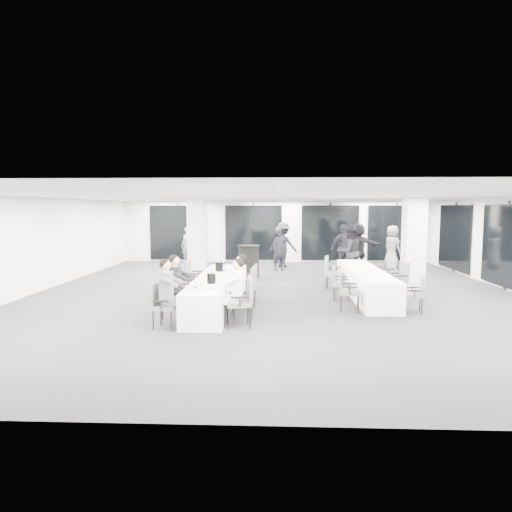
% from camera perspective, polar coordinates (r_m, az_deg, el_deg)
% --- Properties ---
extents(room, '(14.04, 16.04, 2.84)m').
position_cam_1_polar(room, '(14.15, 6.00, 1.57)').
color(room, '#232429').
rests_on(room, ground).
extents(column_left, '(0.60, 0.60, 2.80)m').
position_cam_1_polar(column_left, '(16.44, -7.40, 2.21)').
color(column_left, silver).
rests_on(column_left, floor).
extents(column_right, '(0.60, 0.60, 2.80)m').
position_cam_1_polar(column_right, '(14.62, 19.11, 1.46)').
color(column_right, silver).
rests_on(column_right, floor).
extents(banquet_table_main, '(0.90, 5.00, 0.75)m').
position_cam_1_polar(banquet_table_main, '(11.61, -5.10, -4.43)').
color(banquet_table_main, white).
rests_on(banquet_table_main, floor).
extents(banquet_table_side, '(0.90, 5.00, 0.75)m').
position_cam_1_polar(banquet_table_side, '(13.27, 13.46, -3.26)').
color(banquet_table_side, white).
rests_on(banquet_table_side, floor).
extents(cocktail_table, '(0.84, 0.84, 1.16)m').
position_cam_1_polar(cocktail_table, '(16.28, -0.92, -0.65)').
color(cocktail_table, black).
rests_on(cocktail_table, floor).
extents(chair_main_left_near, '(0.54, 0.58, 0.93)m').
position_cam_1_polar(chair_main_left_near, '(9.68, -11.68, -5.69)').
color(chair_main_left_near, '#575A5F').
rests_on(chair_main_left_near, floor).
extents(chair_main_left_second, '(0.60, 0.63, 0.98)m').
position_cam_1_polar(chair_main_left_second, '(10.51, -10.53, -4.58)').
color(chair_main_left_second, '#575A5F').
rests_on(chair_main_left_second, floor).
extents(chair_main_left_mid, '(0.60, 0.63, 1.00)m').
position_cam_1_polar(chair_main_left_mid, '(11.48, -9.42, -3.62)').
color(chair_main_left_mid, '#575A5F').
rests_on(chair_main_left_mid, floor).
extents(chair_main_left_fourth, '(0.55, 0.59, 0.95)m').
position_cam_1_polar(chair_main_left_fourth, '(12.39, -8.52, -3.03)').
color(chair_main_left_fourth, '#575A5F').
rests_on(chair_main_left_fourth, floor).
extents(chair_main_left_far, '(0.54, 0.59, 0.98)m').
position_cam_1_polar(chair_main_left_far, '(13.18, -7.86, -2.41)').
color(chair_main_left_far, '#575A5F').
rests_on(chair_main_left_far, floor).
extents(chair_main_right_near, '(0.59, 0.63, 1.02)m').
position_cam_1_polar(chair_main_right_near, '(9.59, -1.65, -5.38)').
color(chair_main_right_near, '#575A5F').
rests_on(chair_main_right_near, floor).
extents(chair_main_right_second, '(0.56, 0.59, 0.93)m').
position_cam_1_polar(chair_main_right_second, '(10.44, -1.36, -4.73)').
color(chair_main_right_second, '#575A5F').
rests_on(chair_main_right_second, floor).
extents(chair_main_right_mid, '(0.59, 0.63, 1.02)m').
position_cam_1_polar(chair_main_right_mid, '(11.21, -1.05, -3.71)').
color(chair_main_right_mid, '#575A5F').
rests_on(chair_main_right_mid, floor).
extents(chair_main_right_fourth, '(0.53, 0.57, 0.93)m').
position_cam_1_polar(chair_main_right_fourth, '(12.06, -0.84, -3.27)').
color(chair_main_right_fourth, '#575A5F').
rests_on(chair_main_right_fourth, floor).
extents(chair_main_right_far, '(0.46, 0.50, 0.86)m').
position_cam_1_polar(chair_main_right_far, '(13.20, -0.58, -2.65)').
color(chair_main_right_far, '#575A5F').
rests_on(chair_main_right_far, floor).
extents(chair_side_left_near, '(0.55, 0.59, 0.96)m').
position_cam_1_polar(chair_side_left_near, '(11.19, 11.21, -4.02)').
color(chair_side_left_near, '#575A5F').
rests_on(chair_side_left_near, floor).
extents(chair_side_left_mid, '(0.50, 0.55, 0.91)m').
position_cam_1_polar(chair_side_left_mid, '(12.50, 10.29, -3.08)').
color(chair_side_left_mid, '#575A5F').
rests_on(chair_side_left_mid, floor).
extents(chair_side_left_far, '(0.62, 0.65, 1.03)m').
position_cam_1_polar(chair_side_left_far, '(14.01, 9.40, -1.82)').
color(chair_side_left_far, '#575A5F').
rests_on(chair_side_left_far, floor).
extents(chair_side_right_near, '(0.50, 0.53, 0.86)m').
position_cam_1_polar(chair_side_right_near, '(11.52, 19.44, -4.25)').
color(chair_side_right_near, '#575A5F').
rests_on(chair_side_right_near, floor).
extents(chair_side_right_mid, '(0.56, 0.61, 1.04)m').
position_cam_1_polar(chair_side_right_mid, '(13.00, 17.50, -2.60)').
color(chair_side_right_mid, '#575A5F').
rests_on(chair_side_right_mid, floor).
extents(chair_side_right_far, '(0.62, 0.65, 1.03)m').
position_cam_1_polar(chair_side_right_far, '(14.37, 16.01, -1.78)').
color(chair_side_right_far, '#575A5F').
rests_on(chair_side_right_far, floor).
extents(seated_guest_a, '(0.50, 0.38, 1.44)m').
position_cam_1_polar(seated_guest_a, '(9.58, -10.78, -4.09)').
color(seated_guest_a, '#575A5F').
rests_on(seated_guest_a, floor).
extents(seated_guest_b, '(0.50, 0.38, 1.44)m').
position_cam_1_polar(seated_guest_b, '(10.41, -9.69, -3.25)').
color(seated_guest_b, black).
rests_on(seated_guest_b, floor).
extents(seated_guest_c, '(0.50, 0.38, 1.44)m').
position_cam_1_polar(seated_guest_c, '(9.54, -2.68, -4.02)').
color(seated_guest_c, white).
rests_on(seated_guest_c, floor).
extents(seated_guest_d, '(0.50, 0.38, 1.44)m').
position_cam_1_polar(seated_guest_d, '(10.38, -2.26, -3.20)').
color(seated_guest_d, white).
rests_on(seated_guest_d, floor).
extents(standing_guest_a, '(0.87, 0.82, 1.88)m').
position_cam_1_polar(standing_guest_a, '(18.12, 2.95, 1.13)').
color(standing_guest_a, black).
rests_on(standing_guest_a, floor).
extents(standing_guest_b, '(1.21, 1.00, 2.15)m').
position_cam_1_polar(standing_guest_b, '(16.19, 11.58, 0.93)').
color(standing_guest_b, black).
rests_on(standing_guest_b, floor).
extents(standing_guest_c, '(1.54, 1.14, 2.13)m').
position_cam_1_polar(standing_guest_c, '(19.14, 3.38, 1.77)').
color(standing_guest_c, black).
rests_on(standing_guest_c, floor).
extents(standing_guest_d, '(1.40, 1.09, 2.10)m').
position_cam_1_polar(standing_guest_d, '(18.23, 10.90, 1.41)').
color(standing_guest_d, black).
rests_on(standing_guest_d, floor).
extents(standing_guest_e, '(0.96, 1.12, 1.99)m').
position_cam_1_polar(standing_guest_e, '(19.64, 16.67, 1.44)').
color(standing_guest_e, '#575A5F').
rests_on(standing_guest_e, floor).
extents(standing_guest_f, '(2.10, 1.33, 2.13)m').
position_cam_1_polar(standing_guest_f, '(18.90, 12.68, 1.59)').
color(standing_guest_f, black).
rests_on(standing_guest_f, floor).
extents(standing_guest_g, '(0.85, 0.78, 1.89)m').
position_cam_1_polar(standing_guest_g, '(20.19, -8.54, 1.59)').
color(standing_guest_g, '#575A5F').
rests_on(standing_guest_g, floor).
extents(ice_bucket_near, '(0.20, 0.20, 0.23)m').
position_cam_1_polar(ice_bucket_near, '(10.52, -5.61, -2.81)').
color(ice_bucket_near, black).
rests_on(ice_bucket_near, banquet_table_main).
extents(ice_bucket_far, '(0.22, 0.22, 0.25)m').
position_cam_1_polar(ice_bucket_far, '(12.54, -4.61, -1.33)').
color(ice_bucket_far, black).
rests_on(ice_bucket_far, banquet_table_main).
extents(water_bottle_a, '(0.06, 0.06, 0.19)m').
position_cam_1_polar(water_bottle_a, '(9.63, -7.59, -3.77)').
color(water_bottle_a, silver).
rests_on(water_bottle_a, banquet_table_main).
extents(water_bottle_b, '(0.07, 0.07, 0.23)m').
position_cam_1_polar(water_bottle_b, '(12.07, -3.98, -1.67)').
color(water_bottle_b, silver).
rests_on(water_bottle_b, banquet_table_main).
extents(water_bottle_c, '(0.07, 0.07, 0.21)m').
position_cam_1_polar(water_bottle_c, '(13.71, -4.19, -0.80)').
color(water_bottle_c, silver).
rests_on(water_bottle_c, banquet_table_main).
extents(plate_a, '(0.19, 0.19, 0.03)m').
position_cam_1_polar(plate_a, '(10.32, -6.79, -3.58)').
color(plate_a, white).
rests_on(plate_a, banquet_table_main).
extents(plate_b, '(0.22, 0.22, 0.03)m').
position_cam_1_polar(plate_b, '(9.83, -5.80, -4.05)').
color(plate_b, white).
rests_on(plate_b, banquet_table_main).
extents(plate_c, '(0.19, 0.19, 0.03)m').
position_cam_1_polar(plate_c, '(11.22, -5.12, -2.80)').
color(plate_c, white).
rests_on(plate_c, banquet_table_main).
extents(wine_glass, '(0.07, 0.07, 0.18)m').
position_cam_1_polar(wine_glass, '(9.45, -6.11, -3.73)').
color(wine_glass, silver).
rests_on(wine_glass, banquet_table_main).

